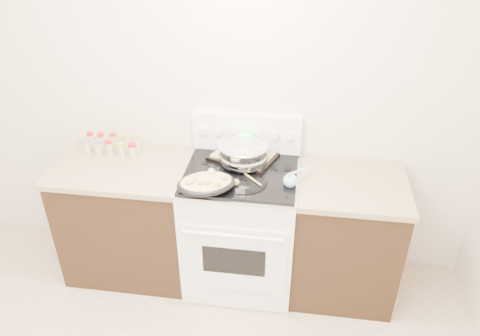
# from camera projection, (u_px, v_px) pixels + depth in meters

# --- Properties ---
(room_shell) EXTENTS (4.10, 3.60, 2.75)m
(room_shell) POSITION_uv_depth(u_px,v_px,m) (77.00, 196.00, 1.55)
(room_shell) COLOR beige
(room_shell) RESTS_ON ground
(counter_left) EXTENTS (0.93, 0.67, 0.92)m
(counter_left) POSITION_uv_depth(u_px,v_px,m) (131.00, 217.00, 3.47)
(counter_left) COLOR black
(counter_left) RESTS_ON ground
(counter_right) EXTENTS (0.73, 0.67, 0.92)m
(counter_right) POSITION_uv_depth(u_px,v_px,m) (344.00, 236.00, 3.28)
(counter_right) COLOR black
(counter_right) RESTS_ON ground
(kitchen_range) EXTENTS (0.78, 0.73, 1.22)m
(kitchen_range) POSITION_uv_depth(u_px,v_px,m) (241.00, 224.00, 3.35)
(kitchen_range) COLOR white
(kitchen_range) RESTS_ON ground
(mixing_bowl) EXTENTS (0.35, 0.35, 0.20)m
(mixing_bowl) POSITION_uv_depth(u_px,v_px,m) (244.00, 154.00, 3.14)
(mixing_bowl) COLOR silver
(mixing_bowl) RESTS_ON kitchen_range
(roasting_pan) EXTENTS (0.44, 0.37, 0.11)m
(roasting_pan) POSITION_uv_depth(u_px,v_px,m) (206.00, 183.00, 2.90)
(roasting_pan) COLOR black
(roasting_pan) RESTS_ON kitchen_range
(baking_sheet) EXTENTS (0.50, 0.43, 0.06)m
(baking_sheet) POSITION_uv_depth(u_px,v_px,m) (244.00, 156.00, 3.24)
(baking_sheet) COLOR black
(baking_sheet) RESTS_ON kitchen_range
(wooden_spoon) EXTENTS (0.19, 0.19, 0.04)m
(wooden_spoon) POSITION_uv_depth(u_px,v_px,m) (241.00, 181.00, 2.99)
(wooden_spoon) COLOR tan
(wooden_spoon) RESTS_ON kitchen_range
(blue_ladle) EXTENTS (0.20, 0.25, 0.11)m
(blue_ladle) POSITION_uv_depth(u_px,v_px,m) (291.00, 180.00, 2.95)
(blue_ladle) COLOR #9FD9ED
(blue_ladle) RESTS_ON kitchen_range
(spice_jars) EXTENTS (0.40, 0.15, 0.13)m
(spice_jars) POSITION_uv_depth(u_px,v_px,m) (111.00, 145.00, 3.34)
(spice_jars) COLOR #BFB28C
(spice_jars) RESTS_ON counter_left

